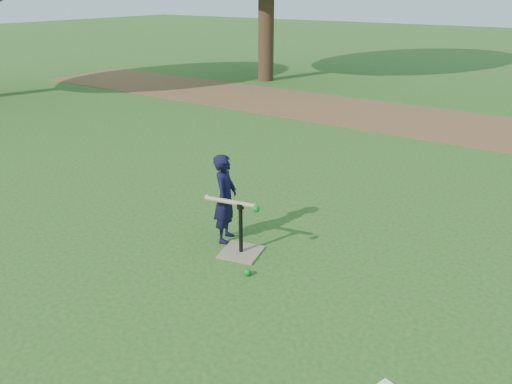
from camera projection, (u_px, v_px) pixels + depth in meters
The scene contains 6 objects.
ground at pixel (218, 259), 5.54m from camera, with size 80.00×80.00×0.00m, color #285116.
dirt_strip at pixel (426, 121), 11.25m from camera, with size 24.00×3.00×0.01m, color brown.
child at pixel (225, 198), 5.79m from camera, with size 0.39×0.26×1.07m, color black.
wiffle_ball_ground at pixel (247, 272), 5.22m from camera, with size 0.08×0.08×0.08m, color #0B7F1B.
batting_tee at pixel (241, 244), 5.64m from camera, with size 0.52×0.52×0.61m.
swing_action at pixel (233, 203), 5.46m from camera, with size 0.73×0.17×0.09m.
Camera 1 is at (3.10, -3.74, 2.80)m, focal length 35.00 mm.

